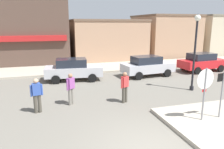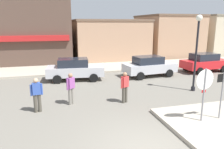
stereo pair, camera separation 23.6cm
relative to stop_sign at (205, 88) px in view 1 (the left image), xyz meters
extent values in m
cube|color=#A89E8C|center=(-2.84, 12.16, -1.44)|extent=(80.00, 4.00, 0.15)
cylinder|color=gray|center=(0.00, -0.01, -0.37)|extent=(0.07, 0.07, 2.30)
cylinder|color=red|center=(0.00, 0.01, 0.35)|extent=(0.76, 0.07, 0.76)
cylinder|color=white|center=(0.00, 0.00, 0.35)|extent=(0.82, 0.07, 0.82)
cube|color=red|center=(0.00, 0.01, -0.13)|extent=(0.20, 0.03, 0.11)
cylinder|color=gray|center=(0.87, 0.00, -0.47)|extent=(0.06, 0.06, 2.10)
cube|color=black|center=(0.87, 0.01, 0.36)|extent=(0.60, 0.06, 0.34)
cube|color=white|center=(0.87, 0.02, 0.36)|extent=(0.54, 0.05, 0.29)
cube|color=black|center=(0.87, 0.02, 0.36)|extent=(0.34, 0.03, 0.08)
cylinder|color=black|center=(2.47, 4.02, 0.58)|extent=(0.12, 0.12, 4.20)
cylinder|color=black|center=(2.47, 4.02, -1.40)|extent=(0.24, 0.24, 0.24)
sphere|color=white|center=(2.47, 4.02, 2.79)|extent=(0.36, 0.36, 0.36)
cone|color=black|center=(2.47, 4.02, 2.94)|extent=(0.32, 0.32, 0.18)
cube|color=#B7B7BC|center=(-4.14, 8.56, -0.85)|extent=(4.15, 2.09, 0.66)
cube|color=#1E232D|center=(-4.29, 8.57, -0.24)|extent=(2.21, 1.60, 0.56)
cylinder|color=black|center=(-2.82, 9.28, -1.22)|extent=(0.62, 0.24, 0.60)
cylinder|color=black|center=(-2.99, 7.59, -1.22)|extent=(0.62, 0.24, 0.60)
cylinder|color=black|center=(-5.29, 9.53, -1.22)|extent=(0.62, 0.24, 0.60)
cylinder|color=black|center=(-5.46, 7.84, -1.22)|extent=(0.62, 0.24, 0.60)
cube|color=#B7B7BC|center=(1.51, 8.20, -0.85)|extent=(4.15, 2.08, 0.66)
cube|color=#1E232D|center=(1.36, 8.19, -0.24)|extent=(2.21, 1.59, 0.56)
cylinder|color=black|center=(2.66, 9.17, -1.22)|extent=(0.61, 0.24, 0.60)
cylinder|color=black|center=(2.83, 7.48, -1.22)|extent=(0.61, 0.24, 0.60)
cylinder|color=black|center=(0.19, 8.93, -1.22)|extent=(0.61, 0.24, 0.60)
cylinder|color=black|center=(0.36, 7.24, -1.22)|extent=(0.61, 0.24, 0.60)
cube|color=red|center=(6.75, 8.49, -0.85)|extent=(4.13, 2.02, 0.66)
cube|color=#1E232D|center=(6.60, 8.48, -0.24)|extent=(2.19, 1.56, 0.56)
cylinder|color=black|center=(7.92, 9.44, -1.22)|extent=(0.61, 0.23, 0.60)
cylinder|color=black|center=(8.06, 7.74, -1.22)|extent=(0.61, 0.23, 0.60)
cylinder|color=black|center=(5.45, 9.23, -1.22)|extent=(0.61, 0.23, 0.60)
cylinder|color=black|center=(5.59, 7.54, -1.22)|extent=(0.61, 0.23, 0.60)
cylinder|color=gray|center=(-4.95, 3.60, -1.09)|extent=(0.16, 0.16, 0.85)
cylinder|color=gray|center=(-4.81, 3.71, -1.09)|extent=(0.16, 0.16, 0.85)
cube|color=#994C99|center=(-4.88, 3.65, -0.40)|extent=(0.42, 0.40, 0.54)
sphere|color=#9E7051|center=(-4.88, 3.65, -0.02)|extent=(0.22, 0.22, 0.22)
cylinder|color=#994C99|center=(-5.06, 3.51, -0.45)|extent=(0.13, 0.13, 0.52)
cylinder|color=#994C99|center=(-4.71, 3.80, -0.45)|extent=(0.13, 0.13, 0.52)
cylinder|color=#4C473D|center=(-6.56, 3.05, -1.09)|extent=(0.16, 0.16, 0.85)
cylinder|color=#4C473D|center=(-6.38, 3.08, -1.09)|extent=(0.16, 0.16, 0.85)
cube|color=#3351A8|center=(-6.47, 3.07, -0.40)|extent=(0.39, 0.28, 0.54)
sphere|color=tan|center=(-6.47, 3.07, -0.02)|extent=(0.22, 0.22, 0.22)
cylinder|color=#3351A8|center=(-6.70, 3.03, -0.45)|extent=(0.10, 0.10, 0.52)
cylinder|color=#3351A8|center=(-6.24, 3.10, -0.45)|extent=(0.10, 0.10, 0.52)
cylinder|color=#4C473D|center=(-2.29, 3.13, -1.09)|extent=(0.16, 0.16, 0.85)
cylinder|color=#4C473D|center=(-2.13, 3.21, -1.09)|extent=(0.16, 0.16, 0.85)
cube|color=#D13838|center=(-2.21, 3.17, -0.40)|extent=(0.42, 0.36, 0.54)
sphere|color=#9E7051|center=(-2.21, 3.17, -0.02)|extent=(0.22, 0.22, 0.22)
cylinder|color=#D13838|center=(-2.41, 3.07, -0.45)|extent=(0.12, 0.12, 0.52)
cylinder|color=#D13838|center=(-2.00, 3.28, -0.45)|extent=(0.12, 0.12, 0.52)
cube|color=brown|center=(-9.60, 18.18, 2.15)|extent=(11.67, 8.05, 7.34)
cube|color=#B21E1E|center=(-9.60, 14.01, 1.18)|extent=(11.08, 0.40, 0.50)
cube|color=tan|center=(0.67, 17.55, 0.59)|extent=(7.85, 6.79, 4.22)
cube|color=brown|center=(0.67, 17.55, 2.80)|extent=(8.00, 6.92, 0.20)
cube|color=tan|center=(8.68, 18.54, 0.90)|extent=(6.31, 7.52, 4.83)
cube|color=brown|center=(8.68, 18.54, 3.41)|extent=(6.44, 7.67, 0.20)
cube|color=beige|center=(16.66, 18.36, 0.92)|extent=(7.44, 6.91, 4.88)
cube|color=gray|center=(16.66, 18.36, 3.46)|extent=(7.59, 7.05, 0.20)
camera|label=1|loc=(-5.90, -6.90, 2.47)|focal=35.00mm
camera|label=2|loc=(-5.67, -6.96, 2.47)|focal=35.00mm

